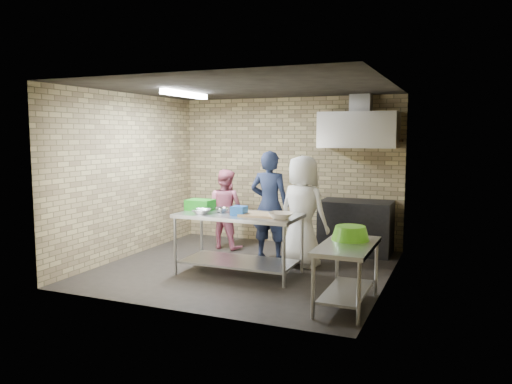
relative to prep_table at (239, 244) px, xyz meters
The scene contains 25 objects.
floor 0.54m from the prep_table, 98.11° to the left, with size 4.20×4.20×0.00m, color black.
ceiling 2.28m from the prep_table, 98.11° to the left, with size 4.20×4.20×0.00m, color black.
back_wall 2.48m from the prep_table, 91.10° to the left, with size 4.20×0.06×2.70m, color tan.
front_wall 1.92m from the prep_table, 91.50° to the right, with size 4.20×0.06×2.70m, color tan.
left_wall 2.35m from the prep_table, behind, with size 0.06×4.00×2.70m, color tan.
right_wall 2.27m from the prep_table, ahead, with size 0.06×4.00×2.70m, color tan.
prep_table is the anchor object (origin of this frame).
side_counter 1.93m from the prep_table, 24.22° to the right, with size 0.60×1.20×0.75m, color silver.
stove 2.36m from the prep_table, 56.33° to the left, with size 1.20×0.70×0.90m, color black.
range_hood 2.91m from the prep_table, 56.99° to the left, with size 1.30×0.60×0.60m, color silver.
hood_duct 3.29m from the prep_table, 58.85° to the left, with size 0.35×0.30×0.30m, color #A5A8AD.
wall_shelf 3.10m from the prep_table, 53.88° to the left, with size 0.80×0.20×0.04m, color #3F2B19.
fluorescent_fixture 2.45m from the prep_table, 163.45° to the left, with size 0.10×1.25×0.08m, color white.
green_crate 0.88m from the prep_table, behind, with size 0.39×0.29×0.16m, color green.
blue_tub 0.52m from the prep_table, 63.43° to the right, with size 0.20×0.20×0.13m, color blue.
cutting_board 0.58m from the prep_table, ahead, with size 0.54×0.41×0.03m, color tan.
mixing_bowl_a 0.72m from the prep_table, 158.20° to the right, with size 0.28×0.28×0.07m, color silver.
mixing_bowl_b 0.56m from the prep_table, behind, with size 0.21×0.21×0.07m, color silver.
ceramic_bowl 0.86m from the prep_table, 12.09° to the right, with size 0.34×0.34×0.08m, color beige.
green_basin 1.86m from the prep_table, 17.27° to the right, with size 0.46×0.46×0.17m, color #59C626, non-canonical shape.
bottle_red 3.03m from the prep_table, 58.36° to the left, with size 0.07×0.07×0.18m, color #B22619.
bottle_green 3.22m from the prep_table, 51.41° to the left, with size 0.06×0.06×0.15m, color green.
man_navy 1.11m from the prep_table, 85.22° to the left, with size 0.64×0.42×1.77m, color #151E36.
woman_pink 1.72m from the prep_table, 122.93° to the left, with size 0.69×0.54×1.41m, color pink.
woman_white 1.14m from the prep_table, 47.98° to the left, with size 0.83×0.54×1.71m, color white.
Camera 1 is at (3.02, -6.79, 2.02)m, focal length 35.11 mm.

